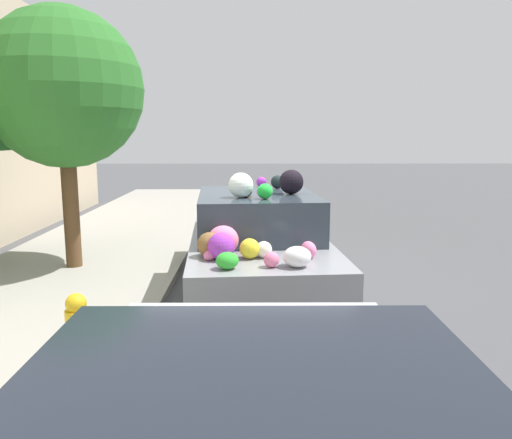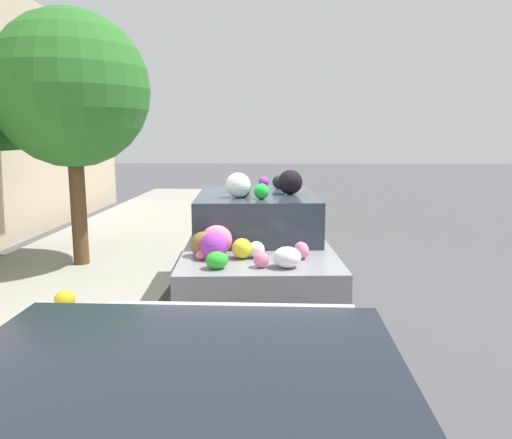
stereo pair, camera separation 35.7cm
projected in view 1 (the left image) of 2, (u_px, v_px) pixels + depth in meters
ground_plane at (249, 294)px, 6.83m from camera, size 60.00×60.00×0.00m
sidewalk_curb at (52, 290)px, 6.80m from camera, size 24.00×3.20×0.11m
street_tree at (63, 89)px, 7.39m from camera, size 2.36×2.36×3.89m
fire_hydrant at (78, 333)px, 4.34m from camera, size 0.20×0.20×0.70m
art_car at (256, 243)px, 6.64m from camera, size 4.38×1.99×1.72m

